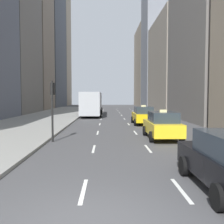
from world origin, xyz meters
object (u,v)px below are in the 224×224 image
(taxi_second, at_px, (143,115))
(traffic_light_pole, at_px, (53,101))
(city_bus, at_px, (92,103))
(taxi_lead, at_px, (162,125))

(taxi_second, bearing_deg, traffic_light_pole, -125.19)
(taxi_second, xyz_separation_m, city_bus, (-5.61, 11.63, 0.91))
(traffic_light_pole, bearing_deg, taxi_lead, 7.31)
(taxi_second, distance_m, traffic_light_pole, 11.81)
(taxi_lead, distance_m, city_bus, 21.12)
(taxi_lead, xyz_separation_m, taxi_second, (0.00, 8.71, 0.00))
(city_bus, bearing_deg, taxi_lead, -74.57)
(taxi_lead, xyz_separation_m, traffic_light_pole, (-6.75, -0.87, 1.53))
(city_bus, xyz_separation_m, traffic_light_pole, (-1.14, -21.20, 0.62))
(city_bus, relative_size, traffic_light_pole, 3.23)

